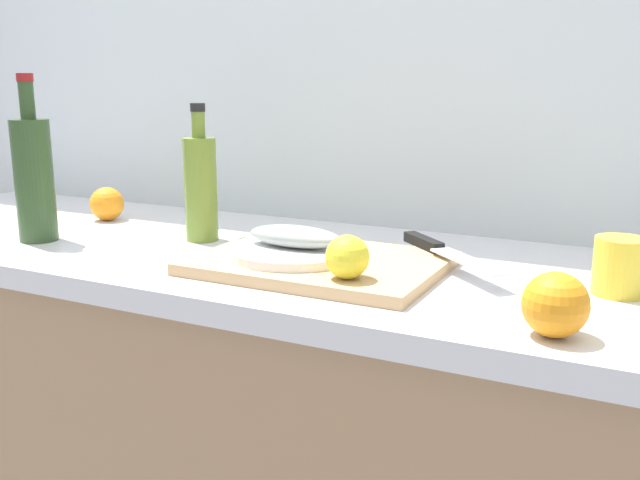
# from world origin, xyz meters

# --- Properties ---
(back_wall) EXTENTS (3.20, 0.05, 2.50)m
(back_wall) POSITION_xyz_m (0.00, 0.33, 1.25)
(back_wall) COLOR silver
(back_wall) RESTS_ON ground_plane
(kitchen_counter) EXTENTS (2.00, 0.60, 0.90)m
(kitchen_counter) POSITION_xyz_m (0.00, 0.00, 0.45)
(kitchen_counter) COLOR #9E7A56
(kitchen_counter) RESTS_ON ground_plane
(cutting_board) EXTENTS (0.40, 0.30, 0.02)m
(cutting_board) POSITION_xyz_m (0.17, -0.07, 0.91)
(cutting_board) COLOR tan
(cutting_board) RESTS_ON kitchen_counter
(white_plate) EXTENTS (0.23, 0.23, 0.01)m
(white_plate) POSITION_xyz_m (0.12, -0.08, 0.93)
(white_plate) COLOR white
(white_plate) RESTS_ON cutting_board
(fish_fillet) EXTENTS (0.17, 0.07, 0.04)m
(fish_fillet) POSITION_xyz_m (0.12, -0.08, 0.95)
(fish_fillet) COLOR #999E99
(fish_fillet) RESTS_ON white_plate
(chef_knife) EXTENTS (0.23, 0.22, 0.02)m
(chef_knife) POSITION_xyz_m (0.34, 0.04, 0.93)
(chef_knife) COLOR silver
(chef_knife) RESTS_ON cutting_board
(lemon_0) EXTENTS (0.07, 0.07, 0.07)m
(lemon_0) POSITION_xyz_m (0.26, -0.17, 0.95)
(lemon_0) COLOR yellow
(lemon_0) RESTS_ON cutting_board
(olive_oil_bottle) EXTENTS (0.06, 0.06, 0.27)m
(olive_oil_bottle) POSITION_xyz_m (-0.14, 0.02, 1.01)
(olive_oil_bottle) COLOR olive
(olive_oil_bottle) RESTS_ON kitchen_counter
(wine_bottle) EXTENTS (0.07, 0.07, 0.32)m
(wine_bottle) POSITION_xyz_m (-0.43, -0.13, 1.03)
(wine_bottle) COLOR #2D4723
(wine_bottle) RESTS_ON kitchen_counter
(coffee_mug_0) EXTENTS (0.12, 0.08, 0.09)m
(coffee_mug_0) POSITION_xyz_m (0.63, -0.00, 0.94)
(coffee_mug_0) COLOR yellow
(coffee_mug_0) RESTS_ON kitchen_counter
(orange_0) EXTENTS (0.08, 0.08, 0.08)m
(orange_0) POSITION_xyz_m (-0.45, 0.09, 0.94)
(orange_0) COLOR orange
(orange_0) RESTS_ON kitchen_counter
(orange_1) EXTENTS (0.08, 0.08, 0.08)m
(orange_1) POSITION_xyz_m (0.57, -0.23, 0.94)
(orange_1) COLOR orange
(orange_1) RESTS_ON kitchen_counter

